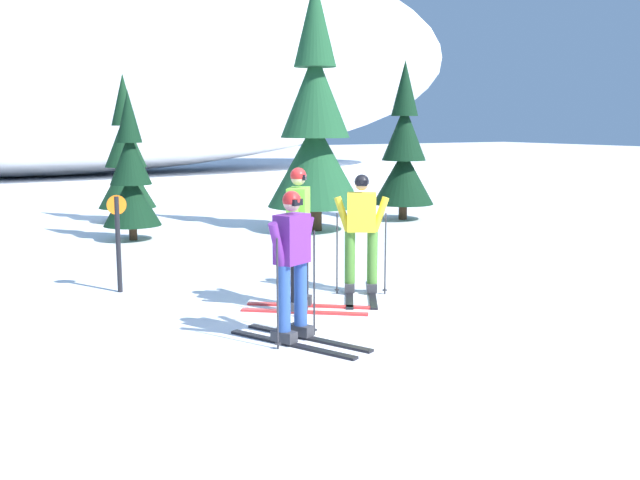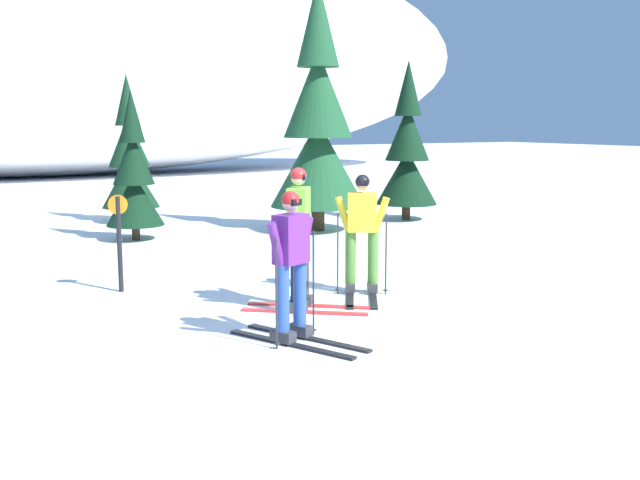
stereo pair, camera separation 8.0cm
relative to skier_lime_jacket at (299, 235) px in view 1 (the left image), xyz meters
name	(u,v)px [view 1 (the left image)]	position (x,y,z in m)	size (l,w,h in m)	color
ground_plane	(355,318)	(0.40, -0.73, -0.99)	(120.00, 120.00, 0.00)	white
skier_lime_jacket	(299,235)	(0.00, 0.00, 0.00)	(1.57, 1.38, 1.86)	red
skier_purple_jacket	(293,265)	(-0.72, -1.19, -0.12)	(1.06, 1.72, 1.69)	black
skier_yellow_jacket	(361,232)	(1.21, 0.38, -0.10)	(1.28, 1.69, 1.71)	black
pine_tree_center	(131,178)	(-0.28, 6.77, 0.30)	(1.19, 1.19, 3.08)	#47301E
pine_tree_center_right	(126,161)	(0.41, 9.63, 0.51)	(1.38, 1.38, 3.58)	#47301E
pine_tree_right	(315,127)	(3.68, 6.07, 1.33)	(2.14, 2.14, 5.54)	#47301E
pine_tree_far_right	(404,154)	(6.54, 6.63, 0.66)	(1.52, 1.52, 3.94)	#47301E
snow_ridge_background	(16,40)	(0.51, 26.93, 4.96)	(45.88, 14.89, 11.91)	white
trail_marker_post	(118,237)	(-1.77, 2.19, -0.19)	(0.28, 0.07, 1.41)	black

